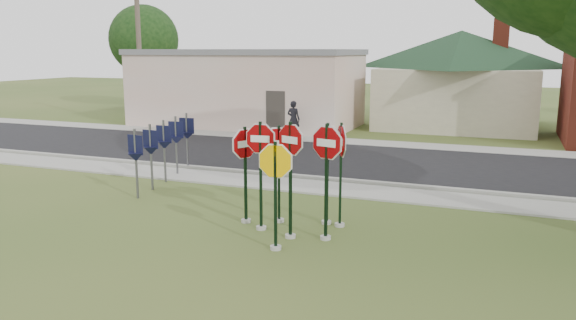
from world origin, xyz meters
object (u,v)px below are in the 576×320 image
at_px(pedestrian, 294,119).
at_px(stop_sign_center, 290,165).
at_px(utility_pole_near, 138,35).
at_px(stop_sign_yellow, 275,183).
at_px(stop_sign_left, 261,162).

bearing_deg(pedestrian, stop_sign_center, 116.17).
distance_m(utility_pole_near, pedestrian, 10.09).
height_order(stop_sign_center, pedestrian, stop_sign_center).
distance_m(stop_sign_yellow, pedestrian, 15.11).
distance_m(stop_sign_yellow, stop_sign_left, 1.41).
distance_m(stop_sign_center, pedestrian, 14.36).
xyz_separation_m(stop_sign_yellow, stop_sign_left, (-0.84, 1.12, 0.17)).
bearing_deg(stop_sign_left, stop_sign_center, -19.82).
xyz_separation_m(stop_sign_center, stop_sign_yellow, (-0.01, -0.81, -0.22)).
relative_size(stop_sign_yellow, utility_pole_near, 0.25).
height_order(stop_sign_yellow, pedestrian, stop_sign_yellow).
bearing_deg(stop_sign_yellow, utility_pole_near, 133.38).
bearing_deg(stop_sign_left, stop_sign_yellow, -53.09).
xyz_separation_m(stop_sign_center, utility_pole_near, (-14.29, 14.29, 3.29)).
height_order(stop_sign_yellow, utility_pole_near, utility_pole_near).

